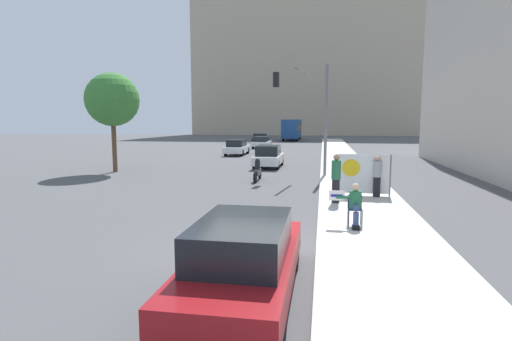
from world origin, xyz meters
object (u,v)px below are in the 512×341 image
object	(u,v)px
car_on_road_nearest	(269,156)
traffic_light_pole	(307,102)
street_tree_near_curb	(112,100)
car_on_road_far_lane	(260,138)
car_on_road_midblock	(237,147)
city_bus_on_road	(292,128)
seated_protester	(355,203)
parked_car_curbside	(244,258)
motorcycle_on_road	(258,171)
jogger_on_sidewalk	(336,178)
pedestrian_behind	(377,176)
car_on_road_distant	(262,142)
protest_banner	(362,174)

from	to	relation	value
car_on_road_nearest	traffic_light_pole	bearing A→B (deg)	-57.66
street_tree_near_curb	car_on_road_far_lane	bearing A→B (deg)	83.44
car_on_road_midblock	city_bus_on_road	size ratio (longest dim) A/B	0.40
seated_protester	parked_car_curbside	xyz separation A→B (m)	(-2.30, -4.77, -0.10)
parked_car_curbside	motorcycle_on_road	size ratio (longest dim) A/B	2.21
car_on_road_nearest	car_on_road_far_lane	bearing A→B (deg)	100.01
car_on_road_midblock	jogger_on_sidewalk	bearing A→B (deg)	-68.71
seated_protester	pedestrian_behind	distance (m)	4.91
jogger_on_sidewalk	car_on_road_distant	world-z (taller)	jogger_on_sidewalk
seated_protester	street_tree_near_curb	world-z (taller)	street_tree_near_curb
parked_car_curbside	city_bus_on_road	xyz separation A→B (m)	(-3.71, 59.49, 1.21)
car_on_road_midblock	city_bus_on_road	xyz separation A→B (m)	(2.87, 29.74, 1.22)
seated_protester	traffic_light_pole	bearing A→B (deg)	102.44
parked_car_curbside	car_on_road_midblock	bearing A→B (deg)	102.48
seated_protester	street_tree_near_curb	bearing A→B (deg)	143.30
car_on_road_far_lane	pedestrian_behind	bearing A→B (deg)	-74.73
motorcycle_on_road	traffic_light_pole	bearing A→B (deg)	38.67
traffic_light_pole	protest_banner	bearing A→B (deg)	-68.51
motorcycle_on_road	car_on_road_distant	bearing A→B (deg)	98.26
car_on_road_far_lane	jogger_on_sidewalk	bearing A→B (deg)	-77.36
protest_banner	car_on_road_midblock	distance (m)	22.27
motorcycle_on_road	street_tree_near_curb	bearing A→B (deg)	166.33
jogger_on_sidewalk	car_on_road_far_lane	bearing A→B (deg)	-82.20
protest_banner	motorcycle_on_road	world-z (taller)	protest_banner
protest_banner	city_bus_on_road	bearing A→B (deg)	97.62
protest_banner	car_on_road_far_lane	size ratio (longest dim) A/B	0.50
traffic_light_pole	car_on_road_far_lane	distance (m)	35.28
seated_protester	city_bus_on_road	distance (m)	55.05
traffic_light_pole	car_on_road_distant	bearing A→B (deg)	104.74
traffic_light_pole	seated_protester	bearing A→B (deg)	-80.68
seated_protester	car_on_road_midblock	bearing A→B (deg)	112.70
pedestrian_behind	motorcycle_on_road	distance (m)	7.12
pedestrian_behind	car_on_road_distant	world-z (taller)	pedestrian_behind
city_bus_on_road	seated_protester	bearing A→B (deg)	-83.73
seated_protester	motorcycle_on_road	xyz separation A→B (m)	(-4.33, 9.18, -0.30)
city_bus_on_road	parked_car_curbside	bearing A→B (deg)	-86.43
pedestrian_behind	parked_car_curbside	world-z (taller)	pedestrian_behind
parked_car_curbside	car_on_road_midblock	world-z (taller)	parked_car_curbside
jogger_on_sidewalk	car_on_road_far_lane	xyz separation A→B (m)	(-9.43, 42.05, -0.38)
car_on_road_nearest	motorcycle_on_road	size ratio (longest dim) A/B	1.98
traffic_light_pole	car_on_road_midblock	xyz separation A→B (m)	(-7.05, 13.80, -3.52)
pedestrian_behind	car_on_road_midblock	bearing A→B (deg)	162.77
parked_car_curbside	car_on_road_nearest	xyz separation A→B (m)	(-2.31, 20.33, 0.02)
car_on_road_far_lane	seated_protester	bearing A→B (deg)	-77.73
jogger_on_sidewalk	street_tree_near_curb	bearing A→B (deg)	-36.38
protest_banner	car_on_road_nearest	bearing A→B (deg)	116.18
jogger_on_sidewalk	car_on_road_far_lane	world-z (taller)	jogger_on_sidewalk
parked_car_curbside	car_on_road_distant	world-z (taller)	parked_car_curbside
traffic_light_pole	parked_car_curbside	bearing A→B (deg)	-91.67
car_on_road_nearest	car_on_road_far_lane	world-z (taller)	car_on_road_nearest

